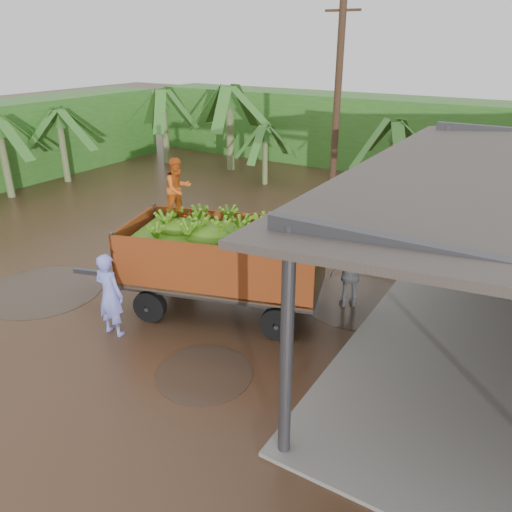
{
  "coord_description": "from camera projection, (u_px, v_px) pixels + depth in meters",
  "views": [
    {
      "loc": [
        8.19,
        -9.26,
        6.28
      ],
      "look_at": [
        2.36,
        0.2,
        1.41
      ],
      "focal_mm": 35.0,
      "sensor_mm": 36.0,
      "label": 1
    }
  ],
  "objects": [
    {
      "name": "ground",
      "position": [
        179.0,
        287.0,
        13.68
      ],
      "size": [
        100.0,
        100.0,
        0.0
      ],
      "primitive_type": "plane",
      "color": "black",
      "rests_on": "ground"
    },
    {
      "name": "hedge_north",
      "position": [
        343.0,
        130.0,
        26.38
      ],
      "size": [
        22.0,
        3.0,
        3.6
      ],
      "primitive_type": "cube",
      "color": "#2D661E",
      "rests_on": "ground"
    },
    {
      "name": "banana_trailer",
      "position": [
        223.0,
        257.0,
        12.03
      ],
      "size": [
        6.64,
        3.58,
        3.7
      ],
      "rotation": [
        0.0,
        0.0,
        0.3
      ],
      "color": "#B64B1A",
      "rests_on": "ground"
    },
    {
      "name": "man_blue",
      "position": [
        110.0,
        295.0,
        11.18
      ],
      "size": [
        0.74,
        0.5,
        1.99
      ],
      "primitive_type": "imported",
      "rotation": [
        0.0,
        0.0,
        3.18
      ],
      "color": "#7F86E8",
      "rests_on": "ground"
    },
    {
      "name": "man_grey",
      "position": [
        351.0,
        274.0,
        12.4
      ],
      "size": [
        1.1,
        0.97,
        1.78
      ],
      "primitive_type": "imported",
      "rotation": [
        0.0,
        0.0,
        3.79
      ],
      "color": "slate",
      "rests_on": "ground"
    },
    {
      "name": "utility_pole",
      "position": [
        336.0,
        115.0,
        16.97
      ],
      "size": [
        1.2,
        0.24,
        7.65
      ],
      "color": "#47301E",
      "rests_on": "ground"
    },
    {
      "name": "banana_plants",
      "position": [
        176.0,
        153.0,
        20.98
      ],
      "size": [
        23.99,
        20.44,
        4.25
      ],
      "color": "#2D661E",
      "rests_on": "ground"
    }
  ]
}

